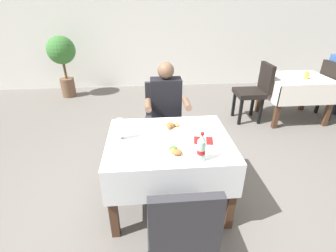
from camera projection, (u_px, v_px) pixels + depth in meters
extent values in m
plane|color=#66605B|center=(177.00, 192.00, 2.72)|extent=(11.00, 11.00, 0.00)
cube|color=white|center=(157.00, 17.00, 5.38)|extent=(11.00, 0.12, 3.05)
cube|color=white|center=(169.00, 140.00, 2.30)|extent=(1.14, 0.92, 0.02)
cube|color=white|center=(174.00, 187.00, 1.98)|extent=(1.14, 0.02, 0.32)
cube|color=white|center=(165.00, 132.00, 2.77)|extent=(1.14, 0.02, 0.32)
cube|color=white|center=(109.00, 158.00, 2.33)|extent=(0.02, 0.92, 0.32)
cube|color=white|center=(226.00, 152.00, 2.42)|extent=(0.02, 0.92, 0.32)
cube|color=#472D1E|center=(113.00, 204.00, 2.07)|extent=(0.07, 0.07, 0.72)
cube|color=#472D1E|center=(232.00, 197.00, 2.15)|extent=(0.07, 0.07, 0.72)
cube|color=#472D1E|center=(120.00, 152.00, 2.78)|extent=(0.07, 0.07, 0.72)
cube|color=#472D1E|center=(210.00, 148.00, 2.86)|extent=(0.07, 0.07, 0.72)
cube|color=#2D2D33|center=(163.00, 125.00, 3.08)|extent=(0.44, 0.44, 0.08)
cube|color=#2D2D33|center=(162.00, 98.00, 3.18)|extent=(0.42, 0.06, 0.44)
cube|color=black|center=(151.00, 151.00, 3.03)|extent=(0.04, 0.04, 0.45)
cube|color=black|center=(178.00, 150.00, 3.06)|extent=(0.04, 0.04, 0.45)
cube|color=black|center=(150.00, 138.00, 3.33)|extent=(0.04, 0.04, 0.45)
cube|color=black|center=(175.00, 136.00, 3.36)|extent=(0.04, 0.04, 0.45)
cube|color=#2D2D33|center=(179.00, 224.00, 1.73)|extent=(0.44, 0.44, 0.08)
cube|color=#2D2D33|center=(185.00, 227.00, 1.39)|extent=(0.42, 0.06, 0.44)
cube|color=black|center=(196.00, 228.00, 2.02)|extent=(0.04, 0.04, 0.45)
cube|color=black|center=(155.00, 231.00, 1.99)|extent=(0.04, 0.04, 0.45)
cylinder|color=#282D42|center=(161.00, 152.00, 3.02)|extent=(0.10, 0.10, 0.45)
cylinder|color=#282D42|center=(174.00, 152.00, 3.03)|extent=(0.10, 0.10, 0.45)
cube|color=#282D42|center=(167.00, 125.00, 3.03)|extent=(0.34, 0.36, 0.12)
cube|color=black|center=(166.00, 99.00, 2.96)|extent=(0.36, 0.20, 0.50)
sphere|color=brown|center=(166.00, 70.00, 2.80)|extent=(0.19, 0.19, 0.19)
cylinder|color=brown|center=(148.00, 105.00, 2.73)|extent=(0.07, 0.26, 0.07)
cylinder|color=brown|center=(187.00, 104.00, 2.76)|extent=(0.07, 0.26, 0.07)
cylinder|color=white|center=(172.00, 152.00, 2.08)|extent=(0.24, 0.24, 0.01)
ellipsoid|color=gold|center=(173.00, 151.00, 2.06)|extent=(0.08, 0.08, 0.03)
ellipsoid|color=#4C8E38|center=(173.00, 148.00, 2.10)|extent=(0.09, 0.08, 0.03)
ellipsoid|color=#99602D|center=(177.00, 152.00, 2.03)|extent=(0.08, 0.08, 0.04)
cylinder|color=white|center=(171.00, 127.00, 2.48)|extent=(0.26, 0.26, 0.01)
ellipsoid|color=#99602D|center=(169.00, 127.00, 2.42)|extent=(0.05, 0.06, 0.05)
ellipsoid|color=#B77A38|center=(177.00, 125.00, 2.49)|extent=(0.07, 0.08, 0.02)
ellipsoid|color=#99602D|center=(170.00, 125.00, 2.46)|extent=(0.10, 0.10, 0.05)
cylinder|color=white|center=(121.00, 139.00, 2.29)|extent=(0.07, 0.07, 0.01)
cylinder|color=white|center=(121.00, 137.00, 2.28)|extent=(0.02, 0.02, 0.03)
cylinder|color=white|center=(120.00, 128.00, 2.23)|extent=(0.06, 0.06, 0.16)
cylinder|color=black|center=(120.00, 131.00, 2.25)|extent=(0.06, 0.06, 0.10)
cylinder|color=silver|center=(201.00, 150.00, 1.95)|extent=(0.07, 0.07, 0.18)
cylinder|color=red|center=(201.00, 151.00, 1.96)|extent=(0.07, 0.07, 0.04)
cone|color=silver|center=(202.00, 138.00, 1.90)|extent=(0.06, 0.06, 0.05)
cylinder|color=red|center=(203.00, 134.00, 1.88)|extent=(0.03, 0.03, 0.02)
cube|color=maroon|center=(203.00, 140.00, 2.25)|extent=(0.19, 0.16, 0.01)
cube|color=silver|center=(201.00, 140.00, 2.25)|extent=(0.05, 0.19, 0.01)
cube|color=silver|center=(205.00, 140.00, 2.25)|extent=(0.05, 0.19, 0.01)
cube|color=white|center=(298.00, 78.00, 4.07)|extent=(0.99, 0.80, 0.02)
cube|color=white|center=(309.00, 96.00, 3.81)|extent=(0.99, 0.02, 0.32)
cube|color=white|center=(284.00, 81.00, 4.50)|extent=(0.99, 0.02, 0.32)
cube|color=white|center=(268.00, 89.00, 4.11)|extent=(0.02, 0.80, 0.32)
cube|color=white|center=(323.00, 87.00, 4.19)|extent=(0.02, 0.80, 0.32)
cube|color=#472D1E|center=(278.00, 107.00, 3.91)|extent=(0.07, 0.07, 0.72)
cube|color=#472D1E|center=(330.00, 106.00, 3.98)|extent=(0.07, 0.07, 0.72)
cube|color=#472D1E|center=(260.00, 93.00, 4.51)|extent=(0.07, 0.07, 0.72)
cube|color=#472D1E|center=(305.00, 91.00, 4.58)|extent=(0.07, 0.07, 0.72)
cube|color=black|center=(249.00, 93.00, 4.12)|extent=(0.44, 0.44, 0.08)
cube|color=black|center=(266.00, 77.00, 4.02)|extent=(0.06, 0.42, 0.44)
cube|color=black|center=(234.00, 104.00, 4.38)|extent=(0.04, 0.04, 0.45)
cube|color=black|center=(240.00, 112.00, 4.08)|extent=(0.04, 0.04, 0.45)
cube|color=black|center=(252.00, 104.00, 4.40)|extent=(0.04, 0.04, 0.45)
cube|color=black|center=(260.00, 111.00, 4.10)|extent=(0.04, 0.04, 0.45)
cube|color=black|center=(330.00, 76.00, 4.11)|extent=(0.06, 0.42, 0.44)
cube|color=black|center=(336.00, 101.00, 4.53)|extent=(0.04, 0.04, 0.45)
cube|color=black|center=(331.00, 109.00, 4.20)|extent=(0.04, 0.04, 0.45)
cube|color=black|center=(319.00, 101.00, 4.50)|extent=(0.04, 0.04, 0.45)
cylinder|color=gold|center=(307.00, 75.00, 3.96)|extent=(0.06, 0.06, 0.11)
cylinder|color=brown|center=(68.00, 87.00, 5.30)|extent=(0.29, 0.29, 0.39)
cylinder|color=brown|center=(65.00, 70.00, 5.13)|extent=(0.05, 0.05, 0.36)
sphere|color=#387533|center=(61.00, 50.00, 4.95)|extent=(0.55, 0.55, 0.55)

